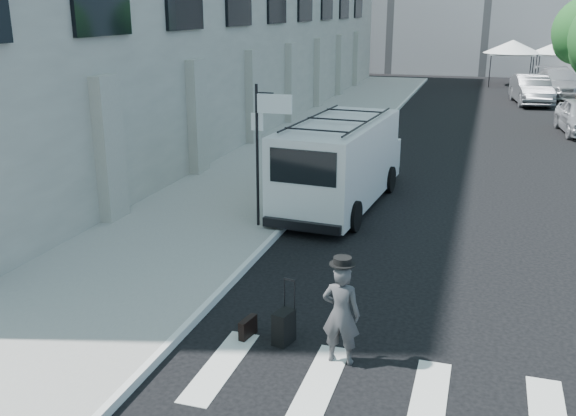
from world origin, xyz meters
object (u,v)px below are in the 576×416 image
Objects in this scene: suitcase at (284,327)px; cargo_van at (340,162)px; parked_car_c at (559,83)px; briefcase at (248,328)px; parked_car_b at (531,90)px; businessman at (341,314)px.

suitcase is 8.13m from cargo_van.
cargo_van is 1.10× the size of parked_car_c.
briefcase is at bearing -166.32° from suitcase.
briefcase is 0.40× the size of suitcase.
cargo_van reaches higher than parked_car_b.
cargo_van is at bearing 102.22° from briefcase.
cargo_van is 23.56m from parked_car_b.
briefcase is at bearing -83.90° from cargo_van.
parked_car_b is (5.93, 30.74, 0.66)m from briefcase.
businessman is at bearing -1.93° from suitcase.
cargo_van is 1.28× the size of parked_car_b.
cargo_van is at bearing -75.52° from businessman.
briefcase is at bearing -9.40° from businessman.
businessman is 0.28× the size of parked_car_c.
parked_car_b is at bearing 95.17° from suitcase.
businessman is at bearing -105.34° from parked_car_b.
parked_car_c is at bearing -98.19° from businessman.
parked_car_b is (4.25, 31.07, 0.01)m from businessman.
parked_car_c is (1.80, 4.01, 0.03)m from parked_car_b.
briefcase is 31.32m from parked_car_b.
briefcase is 35.61m from parked_car_c.
cargo_van is at bearing -112.70° from parked_car_b.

